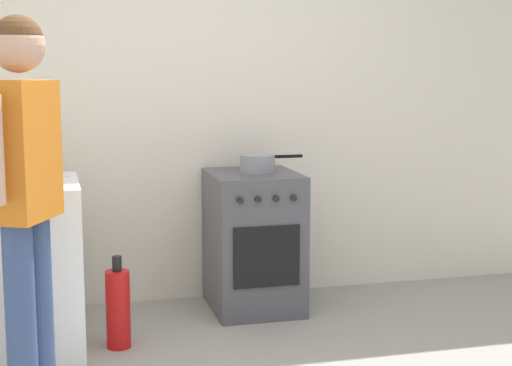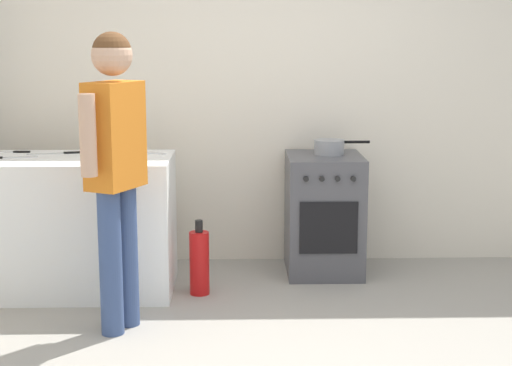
{
  "view_description": "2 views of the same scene",
  "coord_description": "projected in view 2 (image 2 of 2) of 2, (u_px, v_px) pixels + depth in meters",
  "views": [
    {
      "loc": [
        -0.83,
        -2.98,
        1.5
      ],
      "look_at": [
        0.19,
        0.93,
        0.89
      ],
      "focal_mm": 55.0,
      "sensor_mm": 36.0,
      "label": 1
    },
    {
      "loc": [
        -0.27,
        -3.87,
        1.69
      ],
      "look_at": [
        -0.15,
        0.81,
        0.8
      ],
      "focal_mm": 55.0,
      "sensor_mm": 36.0,
      "label": 2
    }
  ],
  "objects": [
    {
      "name": "back_wall",
      "position": [
        273.0,
        88.0,
        5.79
      ],
      "size": [
        6.0,
        0.1,
        2.6
      ],
      "primitive_type": "cube",
      "color": "silver",
      "rests_on": "ground"
    },
    {
      "name": "oven_left",
      "position": [
        324.0,
        214.0,
        5.6
      ],
      "size": [
        0.53,
        0.62,
        0.85
      ],
      "color": "#4C4C51",
      "rests_on": "ground"
    },
    {
      "name": "knife_paring",
      "position": [
        17.0,
        152.0,
        5.31
      ],
      "size": [
        0.21,
        0.04,
        0.01
      ],
      "color": "silver",
      "rests_on": "counter_unit"
    },
    {
      "name": "fire_extinguisher",
      "position": [
        199.0,
        262.0,
        5.15
      ],
      "size": [
        0.13,
        0.13,
        0.5
      ],
      "color": "red",
      "rests_on": "ground"
    },
    {
      "name": "knife_carving",
      "position": [
        9.0,
        158.0,
        5.08
      ],
      "size": [
        0.33,
        0.11,
        0.01
      ],
      "color": "silver",
      "rests_on": "counter_unit"
    },
    {
      "name": "pot",
      "position": [
        330.0,
        147.0,
        5.55
      ],
      "size": [
        0.39,
        0.21,
        0.11
      ],
      "color": "gray",
      "rests_on": "oven_left"
    },
    {
      "name": "ground_plane",
      "position": [
        289.0,
        361.0,
        4.12
      ],
      "size": [
        8.0,
        8.0,
        0.0
      ],
      "primitive_type": "plane",
      "color": "gray"
    },
    {
      "name": "knife_chef",
      "position": [
        145.0,
        152.0,
        5.31
      ],
      "size": [
        0.28,
        0.19,
        0.01
      ],
      "color": "silver",
      "rests_on": "counter_unit"
    },
    {
      "name": "counter_unit",
      "position": [
        74.0,
        225.0,
        5.18
      ],
      "size": [
        1.3,
        0.7,
        0.9
      ],
      "primitive_type": "cube",
      "color": "white",
      "rests_on": "ground"
    },
    {
      "name": "knife_bread",
      "position": [
        56.0,
        153.0,
        5.25
      ],
      "size": [
        0.35,
        0.11,
        0.01
      ],
      "color": "silver",
      "rests_on": "counter_unit"
    },
    {
      "name": "person",
      "position": [
        115.0,
        154.0,
        4.38
      ],
      "size": [
        0.33,
        0.52,
        1.71
      ],
      "color": "#384C7A",
      "rests_on": "ground"
    }
  ]
}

